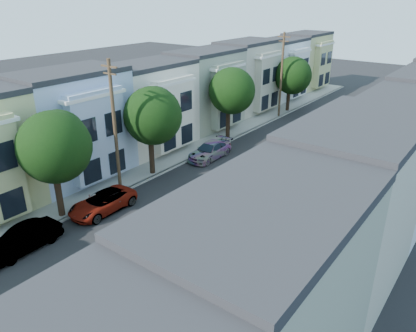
{
  "coord_description": "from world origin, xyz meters",
  "views": [
    {
      "loc": [
        16.13,
        -16.49,
        14.22
      ],
      "look_at": [
        -0.8,
        6.01,
        2.2
      ],
      "focal_mm": 35.0,
      "sensor_mm": 36.0,
      "label": 1
    }
  ],
  "objects_px": {
    "tree_d": "(231,91)",
    "tree_far_r": "(402,95)",
    "utility_pole_near": "(115,128)",
    "fedex_truck": "(284,157)",
    "parked_right_d": "(370,129)",
    "tree_b": "(54,147)",
    "tree_e": "(292,76)",
    "parked_left_b": "(23,240)",
    "parked_right_b": "(204,261)",
    "parked_right_c": "(339,153)",
    "parked_left_d": "(210,151)",
    "lead_sedan": "(316,144)",
    "utility_pole_far": "(281,75)",
    "parked_left_c": "(103,203)",
    "tree_c": "(152,116)"
  },
  "relations": [
    {
      "from": "parked_right_d",
      "to": "fedex_truck",
      "type": "bearing_deg",
      "value": -97.69
    },
    {
      "from": "tree_d",
      "to": "parked_right_b",
      "type": "distance_m",
      "value": 22.58
    },
    {
      "from": "tree_far_r",
      "to": "parked_left_d",
      "type": "distance_m",
      "value": 22.69
    },
    {
      "from": "tree_e",
      "to": "parked_left_b",
      "type": "distance_m",
      "value": 37.99
    },
    {
      "from": "fedex_truck",
      "to": "parked_left_d",
      "type": "height_order",
      "value": "fedex_truck"
    },
    {
      "from": "tree_e",
      "to": "parked_left_b",
      "type": "relative_size",
      "value": 1.57
    },
    {
      "from": "utility_pole_near",
      "to": "parked_right_d",
      "type": "relative_size",
      "value": 2.37
    },
    {
      "from": "fedex_truck",
      "to": "lead_sedan",
      "type": "height_order",
      "value": "fedex_truck"
    },
    {
      "from": "tree_b",
      "to": "parked_left_d",
      "type": "relative_size",
      "value": 1.53
    },
    {
      "from": "tree_b",
      "to": "utility_pole_near",
      "type": "relative_size",
      "value": 0.76
    },
    {
      "from": "tree_c",
      "to": "parked_right_b",
      "type": "distance_m",
      "value": 14.35
    },
    {
      "from": "tree_c",
      "to": "parked_right_b",
      "type": "xyz_separation_m",
      "value": [
        11.2,
        -7.78,
        -4.48
      ]
    },
    {
      "from": "fedex_truck",
      "to": "parked_right_b",
      "type": "height_order",
      "value": "fedex_truck"
    },
    {
      "from": "tree_d",
      "to": "utility_pole_near",
      "type": "xyz_separation_m",
      "value": [
        0.0,
        -15.17,
        -0.04
      ]
    },
    {
      "from": "utility_pole_far",
      "to": "lead_sedan",
      "type": "relative_size",
      "value": 2.29
    },
    {
      "from": "utility_pole_far",
      "to": "parked_left_c",
      "type": "relative_size",
      "value": 2.01
    },
    {
      "from": "lead_sedan",
      "to": "parked_right_c",
      "type": "bearing_deg",
      "value": -27.37
    },
    {
      "from": "parked_right_c",
      "to": "parked_right_d",
      "type": "relative_size",
      "value": 1.09
    },
    {
      "from": "tree_c",
      "to": "utility_pole_near",
      "type": "distance_m",
      "value": 3.86
    },
    {
      "from": "tree_far_r",
      "to": "tree_d",
      "type": "bearing_deg",
      "value": -133.94
    },
    {
      "from": "lead_sedan",
      "to": "parked_right_d",
      "type": "xyz_separation_m",
      "value": [
        2.76,
        8.05,
        0.03
      ]
    },
    {
      "from": "parked_right_b",
      "to": "parked_right_c",
      "type": "xyz_separation_m",
      "value": [
        0.0,
        20.31,
        0.03
      ]
    },
    {
      "from": "utility_pole_far",
      "to": "parked_right_c",
      "type": "relative_size",
      "value": 2.17
    },
    {
      "from": "tree_b",
      "to": "parked_left_b",
      "type": "xyz_separation_m",
      "value": [
        1.4,
        -3.74,
        -4.45
      ]
    },
    {
      "from": "parked_right_d",
      "to": "lead_sedan",
      "type": "bearing_deg",
      "value": -107.07
    },
    {
      "from": "utility_pole_near",
      "to": "parked_left_b",
      "type": "distance_m",
      "value": 9.94
    },
    {
      "from": "tree_c",
      "to": "tree_d",
      "type": "distance_m",
      "value": 11.32
    },
    {
      "from": "tree_c",
      "to": "tree_far_r",
      "type": "bearing_deg",
      "value": 62.19
    },
    {
      "from": "utility_pole_far",
      "to": "parked_right_d",
      "type": "xyz_separation_m",
      "value": [
        11.2,
        -0.25,
        -4.47
      ]
    },
    {
      "from": "parked_left_b",
      "to": "parked_left_c",
      "type": "distance_m",
      "value": 5.93
    },
    {
      "from": "utility_pole_near",
      "to": "parked_right_b",
      "type": "xyz_separation_m",
      "value": [
        11.2,
        -3.92,
        -4.43
      ]
    },
    {
      "from": "tree_c",
      "to": "tree_d",
      "type": "bearing_deg",
      "value": 90.0
    },
    {
      "from": "tree_far_r",
      "to": "parked_right_b",
      "type": "bearing_deg",
      "value": -93.48
    },
    {
      "from": "parked_left_c",
      "to": "parked_right_b",
      "type": "distance_m",
      "value": 9.86
    },
    {
      "from": "tree_d",
      "to": "tree_far_r",
      "type": "relative_size",
      "value": 1.34
    },
    {
      "from": "fedex_truck",
      "to": "parked_left_c",
      "type": "bearing_deg",
      "value": -122.39
    },
    {
      "from": "tree_far_r",
      "to": "parked_right_c",
      "type": "distance_m",
      "value": 13.06
    },
    {
      "from": "tree_c",
      "to": "utility_pole_far",
      "type": "xyz_separation_m",
      "value": [
        0.0,
        22.14,
        -0.05
      ]
    },
    {
      "from": "tree_e",
      "to": "utility_pole_near",
      "type": "distance_m",
      "value": 28.97
    },
    {
      "from": "lead_sedan",
      "to": "parked_left_b",
      "type": "bearing_deg",
      "value": -106.83
    },
    {
      "from": "parked_right_d",
      "to": "parked_right_c",
      "type": "bearing_deg",
      "value": -88.16
    },
    {
      "from": "tree_e",
      "to": "parked_left_b",
      "type": "bearing_deg",
      "value": -87.87
    },
    {
      "from": "utility_pole_near",
      "to": "parked_right_d",
      "type": "xyz_separation_m",
      "value": [
        11.2,
        25.75,
        -4.47
      ]
    },
    {
      "from": "utility_pole_far",
      "to": "parked_left_d",
      "type": "distance_m",
      "value": 16.88
    },
    {
      "from": "utility_pole_near",
      "to": "parked_right_b",
      "type": "relative_size",
      "value": 2.08
    },
    {
      "from": "tree_c",
      "to": "parked_left_c",
      "type": "distance_m",
      "value": 8.21
    },
    {
      "from": "parked_left_c",
      "to": "parked_right_d",
      "type": "relative_size",
      "value": 1.18
    },
    {
      "from": "lead_sedan",
      "to": "parked_right_c",
      "type": "xyz_separation_m",
      "value": [
        2.76,
        -1.31,
        0.09
      ]
    },
    {
      "from": "utility_pole_near",
      "to": "fedex_truck",
      "type": "height_order",
      "value": "utility_pole_near"
    },
    {
      "from": "utility_pole_far",
      "to": "parked_right_d",
      "type": "relative_size",
      "value": 2.37
    }
  ]
}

